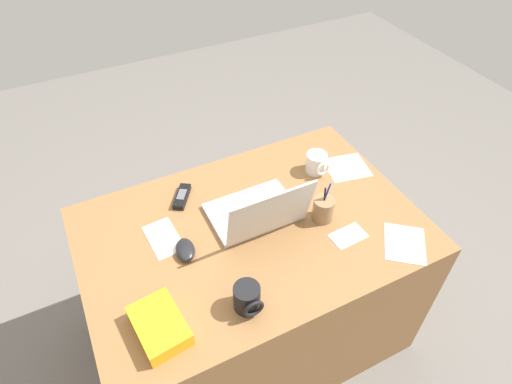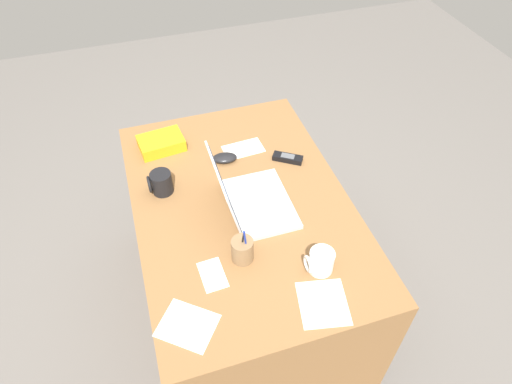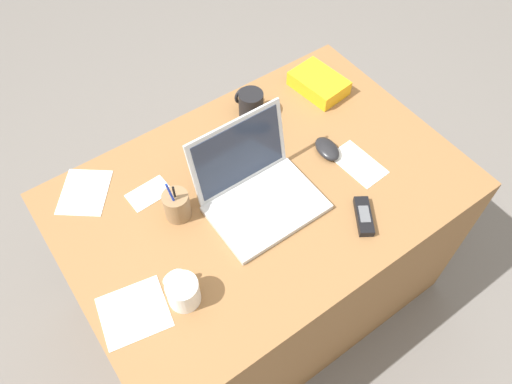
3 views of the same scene
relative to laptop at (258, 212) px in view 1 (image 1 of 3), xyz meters
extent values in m
plane|color=slate|center=(0.04, 0.02, -0.79)|extent=(6.00, 6.00, 0.00)
cube|color=olive|center=(0.04, 0.02, -0.42)|extent=(1.27, 0.86, 0.74)
cube|color=silver|center=(0.00, -0.05, -0.04)|extent=(0.34, 0.23, 0.02)
cube|color=silver|center=(0.00, -0.03, -0.03)|extent=(0.28, 0.12, 0.00)
cube|color=silver|center=(0.00, -0.12, -0.03)|extent=(0.09, 0.05, 0.00)
cube|color=silver|center=(0.00, 0.10, 0.08)|extent=(0.33, 0.06, 0.23)
cube|color=#283347|center=(0.00, 0.09, 0.08)|extent=(0.30, 0.05, 0.20)
ellipsoid|color=black|center=(0.30, 0.02, -0.03)|extent=(0.08, 0.12, 0.03)
cylinder|color=black|center=(0.20, 0.31, 0.00)|extent=(0.09, 0.09, 0.10)
torus|color=black|center=(0.20, 0.36, 0.00)|extent=(0.07, 0.01, 0.07)
cylinder|color=white|center=(-0.35, -0.16, -0.01)|extent=(0.09, 0.09, 0.09)
torus|color=white|center=(-0.35, -0.10, 0.00)|extent=(0.06, 0.01, 0.06)
cube|color=black|center=(0.22, -0.25, -0.04)|extent=(0.11, 0.13, 0.02)
cube|color=#595B60|center=(0.22, -0.25, -0.03)|extent=(0.06, 0.07, 0.00)
cylinder|color=olive|center=(-0.23, 0.09, 0.00)|extent=(0.08, 0.08, 0.10)
cylinder|color=#1933B2|center=(-0.24, 0.08, 0.04)|extent=(0.02, 0.02, 0.15)
cylinder|color=black|center=(-0.23, 0.09, 0.03)|extent=(0.01, 0.02, 0.13)
cube|color=#F2AD19|center=(0.47, 0.27, -0.02)|extent=(0.16, 0.21, 0.06)
cube|color=white|center=(-0.49, -0.11, -0.05)|extent=(0.21, 0.19, 0.00)
cube|color=white|center=(0.35, -0.08, -0.05)|extent=(0.12, 0.19, 0.00)
cube|color=white|center=(-0.43, 0.34, -0.05)|extent=(0.22, 0.23, 0.00)
cube|color=white|center=(-0.27, 0.22, -0.05)|extent=(0.14, 0.09, 0.00)
camera|label=1|loc=(0.50, 0.99, 1.17)|focal=30.09mm
camera|label=2|loc=(-1.16, 0.34, 1.28)|focal=31.51mm
camera|label=3|loc=(-0.52, -0.72, 1.23)|focal=34.93mm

